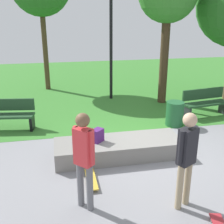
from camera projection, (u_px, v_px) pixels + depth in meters
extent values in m
plane|color=gray|center=(147.00, 150.00, 7.23)|extent=(28.00, 28.00, 0.00)
cube|color=#387A2D|center=(100.00, 82.00, 14.26)|extent=(26.60, 12.78, 0.01)
cube|color=gray|center=(118.00, 148.00, 6.89)|extent=(3.07, 1.00, 0.42)
cube|color=#4C1E66|center=(97.00, 135.00, 6.71)|extent=(0.34, 0.34, 0.32)
cylinder|color=tan|center=(187.00, 183.00, 5.09)|extent=(0.12, 0.12, 0.88)
cylinder|color=tan|center=(180.00, 187.00, 4.96)|extent=(0.12, 0.12, 0.88)
cube|color=black|center=(187.00, 146.00, 4.77)|extent=(0.38, 0.33, 0.66)
cylinder|color=black|center=(194.00, 142.00, 4.86)|extent=(0.09, 0.09, 0.61)
cylinder|color=black|center=(181.00, 148.00, 4.66)|extent=(0.09, 0.09, 0.61)
sphere|color=tan|center=(190.00, 120.00, 4.61)|extent=(0.24, 0.24, 0.24)
cylinder|color=slate|center=(90.00, 188.00, 4.94)|extent=(0.12, 0.12, 0.88)
cylinder|color=slate|center=(80.00, 184.00, 5.06)|extent=(0.12, 0.12, 0.88)
cube|color=red|center=(84.00, 147.00, 4.74)|extent=(0.36, 0.37, 0.66)
cylinder|color=red|center=(91.00, 148.00, 4.63)|extent=(0.09, 0.09, 0.61)
cylinder|color=red|center=(76.00, 143.00, 4.82)|extent=(0.09, 0.09, 0.61)
sphere|color=brown|center=(83.00, 120.00, 4.57)|extent=(0.24, 0.24, 0.24)
cube|color=gold|center=(91.00, 179.00, 5.87)|extent=(0.20, 0.80, 0.02)
cylinder|color=silver|center=(97.00, 188.00, 5.64)|extent=(0.03, 0.06, 0.06)
cylinder|color=silver|center=(89.00, 189.00, 5.61)|extent=(0.03, 0.06, 0.06)
cylinder|color=silver|center=(93.00, 173.00, 6.16)|extent=(0.03, 0.06, 0.06)
cylinder|color=silver|center=(86.00, 174.00, 6.13)|extent=(0.03, 0.06, 0.06)
cylinder|color=silver|center=(221.00, 221.00, 4.76)|extent=(0.04, 0.06, 0.06)
cylinder|color=silver|center=(212.00, 220.00, 4.77)|extent=(0.04, 0.06, 0.06)
cube|color=#1E4223|center=(6.00, 116.00, 8.34)|extent=(1.65, 0.67, 0.06)
cube|color=#1E4223|center=(7.00, 105.00, 8.45)|extent=(1.59, 0.30, 0.36)
cube|color=black|center=(32.00, 122.00, 8.45)|extent=(0.14, 0.40, 0.45)
cube|color=#1E4223|center=(206.00, 104.00, 9.46)|extent=(1.65, 0.66, 0.06)
cube|color=#1E4223|center=(203.00, 94.00, 9.56)|extent=(1.59, 0.29, 0.36)
cube|color=#2D2D33|center=(223.00, 107.00, 9.77)|extent=(0.14, 0.40, 0.45)
cube|color=#2D2D33|center=(187.00, 112.00, 9.30)|extent=(0.14, 0.40, 0.45)
cylinder|color=#4C3823|center=(45.00, 49.00, 12.37)|extent=(0.22, 0.22, 3.64)
cylinder|color=#42301E|center=(164.00, 59.00, 10.55)|extent=(0.32, 0.32, 3.38)
cylinder|color=black|center=(111.00, 48.00, 10.90)|extent=(0.12, 0.12, 4.07)
cylinder|color=#1E592D|center=(175.00, 114.00, 8.73)|extent=(0.54, 0.54, 0.76)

